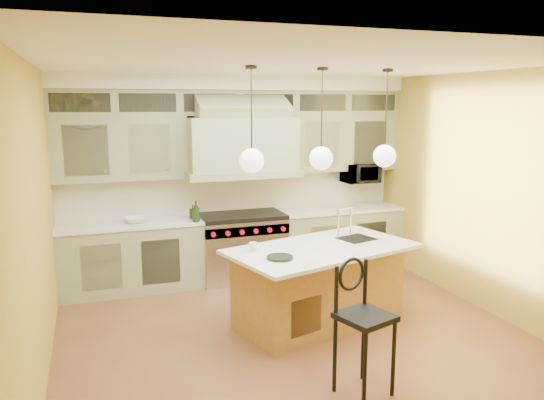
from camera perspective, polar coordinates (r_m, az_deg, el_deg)
name	(u,v)px	position (r m, az deg, el deg)	size (l,w,h in m)	color
floor	(297,338)	(5.96, 2.69, -14.65)	(5.00, 5.00, 0.00)	brown
ceiling	(299,64)	(5.41, 2.96, 14.40)	(5.00, 5.00, 0.00)	white
wall_back	(235,177)	(7.84, -4.03, 2.52)	(5.00, 5.00, 0.00)	#AD922F
wall_front	(454,285)	(3.39, 18.98, -8.59)	(5.00, 5.00, 0.00)	#AD922F
wall_left	(36,226)	(5.14, -24.04, -2.56)	(5.00, 5.00, 0.00)	#AD922F
wall_right	(493,194)	(6.83, 22.66, 0.57)	(5.00, 5.00, 0.00)	#AD922F
back_cabinetry	(240,180)	(7.59, -3.50, 2.11)	(5.00, 0.77, 2.90)	gray
range	(242,246)	(7.70, -3.24, -4.94)	(1.20, 0.74, 0.96)	silver
kitchen_island	(319,283)	(6.20, 5.13, -8.92)	(2.33, 1.65, 1.35)	olive
counter_stool	(362,319)	(4.75, 9.70, -12.46)	(0.53, 0.53, 1.20)	black
microwave	(360,173)	(8.34, 9.49, 2.88)	(0.54, 0.37, 0.30)	black
oil_bottle_a	(196,212)	(7.20, -8.17, -1.26)	(0.11, 0.11, 0.28)	black
oil_bottle_b	(193,212)	(7.43, -8.51, -1.26)	(0.09, 0.09, 0.19)	black
fruit_bowl	(137,220)	(7.34, -14.36, -2.06)	(0.31, 0.31, 0.08)	silver
cup	(253,247)	(5.84, -2.02, -5.04)	(0.10, 0.10, 0.09)	white
pendant_left	(252,158)	(5.60, -2.19, 4.53)	(0.26, 0.26, 1.11)	#2D2319
pendant_center	(321,156)	(5.88, 5.31, 4.77)	(0.26, 0.26, 1.11)	#2D2319
pendant_right	(385,153)	(6.25, 12.02, 4.92)	(0.26, 0.26, 1.11)	#2D2319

